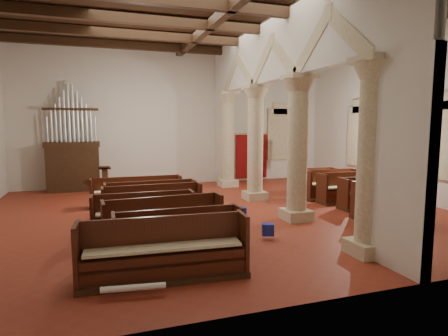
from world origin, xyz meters
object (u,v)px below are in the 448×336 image
(nave_pew_0, at_px, (165,259))
(aisle_pew_0, at_px, (385,205))
(processional_banner, at_px, (296,168))
(lectern, at_px, (105,182))
(pipe_organ, at_px, (73,157))

(nave_pew_0, height_order, aisle_pew_0, nave_pew_0)
(processional_banner, height_order, aisle_pew_0, processional_banner)
(lectern, height_order, processional_banner, processional_banner)
(nave_pew_0, distance_m, aisle_pew_0, 7.21)
(lectern, height_order, aisle_pew_0, lectern)
(lectern, xyz_separation_m, processional_banner, (8.00, -0.75, 0.33))
(nave_pew_0, bearing_deg, processional_banner, 52.18)
(pipe_organ, distance_m, aisle_pew_0, 11.73)
(pipe_organ, xyz_separation_m, processional_banner, (9.20, -1.83, -0.58))
(nave_pew_0, relative_size, aisle_pew_0, 1.49)
(pipe_organ, height_order, processional_banner, pipe_organ)
(lectern, distance_m, nave_pew_0, 8.86)
(lectern, xyz_separation_m, nave_pew_0, (0.86, -8.82, -0.10))
(processional_banner, xyz_separation_m, aisle_pew_0, (-0.31, -5.76, -0.42))
(processional_banner, relative_size, nave_pew_0, 0.78)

